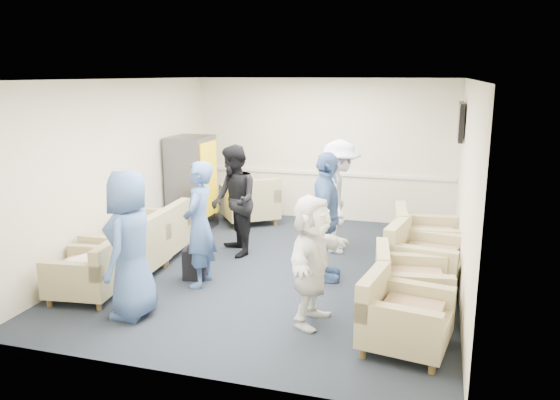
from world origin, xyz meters
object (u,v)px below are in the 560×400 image
(armchair_left_far, at_px, (157,234))
(vending_machine, at_px, (192,183))
(armchair_right_midnear, at_px, (407,286))
(armchair_corner, at_px, (250,204))
(person_back_right, at_px, (339,197))
(person_mid_left, at_px, (199,224))
(armchair_left_near, at_px, (90,274))
(armchair_right_far, at_px, (422,242))
(person_front_left, at_px, (130,244))
(person_back_left, at_px, (234,201))
(person_mid_right, at_px, (326,217))
(armchair_left_mid, at_px, (131,250))
(armchair_right_midfar, at_px, (420,261))
(armchair_right_near, at_px, (400,319))
(person_front_right, at_px, (312,260))

(armchair_left_far, distance_m, vending_machine, 1.65)
(armchair_left_far, relative_size, armchair_right_midnear, 1.01)
(armchair_left_far, height_order, armchair_corner, armchair_corner)
(person_back_right, bearing_deg, person_mid_left, 131.58)
(armchair_left_near, relative_size, armchair_right_far, 0.87)
(armchair_left_far, relative_size, armchair_corner, 0.72)
(armchair_right_midnear, distance_m, person_front_left, 3.25)
(person_back_left, height_order, person_mid_right, person_mid_right)
(armchair_left_mid, distance_m, person_back_left, 1.72)
(person_back_left, bearing_deg, armchair_right_midfar, 43.16)
(vending_machine, height_order, person_front_left, person_front_left)
(person_mid_left, height_order, person_back_right, person_back_right)
(armchair_left_far, distance_m, person_back_left, 1.30)
(armchair_left_far, height_order, armchair_right_far, armchair_right_far)
(armchair_right_far, relative_size, person_mid_left, 0.61)
(person_back_left, bearing_deg, person_mid_right, 32.19)
(armchair_left_near, bearing_deg, armchair_right_near, 79.79)
(person_front_left, xyz_separation_m, person_mid_left, (0.36, 1.09, -0.03))
(armchair_right_near, bearing_deg, person_back_left, 58.43)
(armchair_left_far, height_order, armchair_right_midfar, armchair_right_midfar)
(armchair_right_near, bearing_deg, armchair_right_midnear, 8.75)
(armchair_right_midfar, bearing_deg, vending_machine, 76.95)
(person_back_right, bearing_deg, person_back_left, 101.40)
(armchair_left_far, relative_size, person_back_right, 0.54)
(armchair_left_far, xyz_separation_m, person_mid_left, (1.14, -0.90, 0.48))
(armchair_right_midfar, distance_m, armchair_corner, 4.00)
(vending_machine, xyz_separation_m, person_front_right, (2.96, -3.16, -0.10))
(armchair_right_near, height_order, armchair_right_far, armchair_right_far)
(armchair_corner, distance_m, vending_machine, 1.19)
(armchair_corner, bearing_deg, person_front_right, 82.01)
(armchair_left_near, distance_m, armchair_right_midfar, 4.25)
(armchair_left_near, xyz_separation_m, armchair_right_far, (3.95, 2.39, 0.05))
(armchair_right_near, bearing_deg, armchair_right_far, 6.85)
(person_back_right, bearing_deg, armchair_right_midfar, -142.32)
(armchair_left_mid, height_order, armchair_left_far, armchair_left_mid)
(armchair_right_midfar, xyz_separation_m, person_mid_left, (-2.82, -0.75, 0.47))
(armchair_left_near, bearing_deg, armchair_right_midfar, 104.70)
(armchair_left_far, xyz_separation_m, person_front_right, (2.83, -1.59, 0.39))
(armchair_left_mid, distance_m, person_back_right, 3.23)
(person_back_right, bearing_deg, person_mid_right, 172.07)
(armchair_right_near, bearing_deg, armchair_right_midfar, 5.37)
(armchair_left_near, height_order, person_back_right, person_back_right)
(person_back_right, xyz_separation_m, person_front_right, (0.19, -2.63, -0.14))
(person_mid_left, bearing_deg, person_front_right, 63.90)
(armchair_right_midnear, relative_size, person_mid_left, 0.57)
(armchair_left_far, bearing_deg, armchair_right_midfar, 84.13)
(armchair_left_near, relative_size, armchair_right_midnear, 0.94)
(armchair_left_mid, height_order, person_front_right, person_front_right)
(armchair_left_near, height_order, person_front_right, person_front_right)
(armchair_left_mid, height_order, person_mid_left, person_mid_left)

